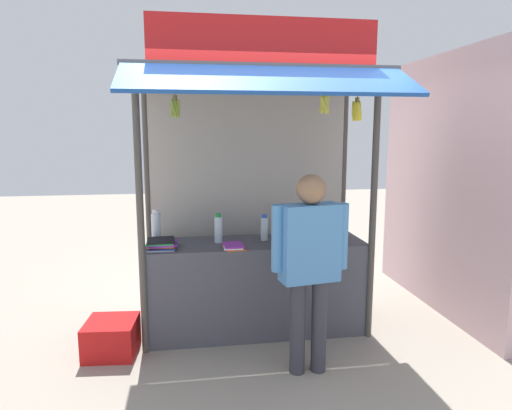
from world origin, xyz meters
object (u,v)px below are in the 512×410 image
object	(u,v)px
banana_bunch_inner_left	(357,111)
plastic_crate	(112,337)
magazine_stack_front_left	(234,246)
vendor_person	(310,256)
water_bottle_mid_right	(218,229)
magazine_stack_mid_left	(162,244)
banana_bunch_inner_right	(175,108)
magazine_stack_back_left	(288,240)
water_bottle_far_left	(264,228)
banana_bunch_leftmost	(325,103)
water_bottle_back_right	(156,227)

from	to	relation	value
banana_bunch_inner_left	plastic_crate	bearing A→B (deg)	176.73
magazine_stack_front_left	vendor_person	size ratio (longest dim) A/B	0.16
water_bottle_mid_right	magazine_stack_mid_left	bearing A→B (deg)	-164.03
banana_bunch_inner_right	water_bottle_mid_right	bearing A→B (deg)	51.26
banana_bunch_inner_right	plastic_crate	world-z (taller)	banana_bunch_inner_right
water_bottle_mid_right	magazine_stack_back_left	bearing A→B (deg)	-16.90
plastic_crate	banana_bunch_inner_left	bearing A→B (deg)	-3.27
water_bottle_far_left	magazine_stack_front_left	xyz separation A→B (m)	(-0.32, -0.25, -0.10)
banana_bunch_leftmost	water_bottle_back_right	bearing A→B (deg)	160.40
magazine_stack_front_left	water_bottle_far_left	bearing A→B (deg)	38.33
water_bottle_mid_right	banana_bunch_inner_left	size ratio (longest dim) A/B	0.87
water_bottle_far_left	banana_bunch_inner_right	xyz separation A→B (m)	(-0.79, -0.45, 1.09)
magazine_stack_back_left	vendor_person	xyz separation A→B (m)	(0.01, -0.67, 0.04)
plastic_crate	magazine_stack_back_left	bearing A→B (deg)	4.93
magazine_stack_mid_left	banana_bunch_inner_right	distance (m)	1.21
water_bottle_back_right	magazine_stack_mid_left	world-z (taller)	water_bottle_back_right
water_bottle_far_left	banana_bunch_inner_right	size ratio (longest dim) A/B	0.85
water_bottle_mid_right	banana_bunch_leftmost	size ratio (longest dim) A/B	1.07
banana_bunch_inner_left	water_bottle_far_left	bearing A→B (deg)	146.78
water_bottle_far_left	magazine_stack_back_left	xyz separation A→B (m)	(0.19, -0.20, -0.07)
banana_bunch_leftmost	banana_bunch_inner_right	xyz separation A→B (m)	(-1.21, 0.00, -0.04)
water_bottle_back_right	banana_bunch_inner_right	xyz separation A→B (m)	(0.22, -0.51, 1.06)
water_bottle_back_right	plastic_crate	world-z (taller)	water_bottle_back_right
banana_bunch_leftmost	banana_bunch_inner_left	world-z (taller)	same
banana_bunch_inner_right	plastic_crate	xyz separation A→B (m)	(-0.60, 0.12, -1.92)
water_bottle_mid_right	plastic_crate	world-z (taller)	water_bottle_mid_right
water_bottle_mid_right	vendor_person	size ratio (longest dim) A/B	0.17
water_bottle_far_left	banana_bunch_leftmost	distance (m)	1.29
magazine_stack_back_left	vendor_person	size ratio (longest dim) A/B	0.19
plastic_crate	water_bottle_far_left	bearing A→B (deg)	13.68
water_bottle_far_left	banana_bunch_inner_left	distance (m)	1.36
water_bottle_mid_right	vendor_person	distance (m)	1.07
banana_bunch_leftmost	banana_bunch_inner_right	distance (m)	1.21
magazine_stack_mid_left	plastic_crate	size ratio (longest dim) A/B	0.74
water_bottle_mid_right	banana_bunch_inner_right	world-z (taller)	banana_bunch_inner_right
banana_bunch_inner_left	banana_bunch_inner_right	world-z (taller)	same
banana_bunch_inner_right	banana_bunch_inner_left	bearing A→B (deg)	-0.11
water_bottle_mid_right	banana_bunch_inner_left	world-z (taller)	banana_bunch_inner_left
magazine_stack_mid_left	banana_bunch_inner_right	world-z (taller)	banana_bunch_inner_right
water_bottle_far_left	magazine_stack_back_left	distance (m)	0.28
vendor_person	magazine_stack_back_left	bearing A→B (deg)	81.61
magazine_stack_mid_left	magazine_stack_front_left	bearing A→B (deg)	-8.62
magazine_stack_front_left	banana_bunch_inner_right	distance (m)	1.29
water_bottle_back_right	banana_bunch_inner_left	xyz separation A→B (m)	(1.70, -0.51, 1.04)
banana_bunch_inner_left	magazine_stack_mid_left	bearing A→B (deg)	169.71
magazine_stack_front_left	banana_bunch_inner_left	xyz separation A→B (m)	(1.02, -0.20, 1.17)
water_bottle_far_left	banana_bunch_inner_right	distance (m)	1.42
magazine_stack_front_left	banana_bunch_leftmost	size ratio (longest dim) A/B	0.96
water_bottle_mid_right	magazine_stack_front_left	size ratio (longest dim) A/B	1.11
water_bottle_back_right	banana_bunch_inner_right	world-z (taller)	banana_bunch_inner_right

